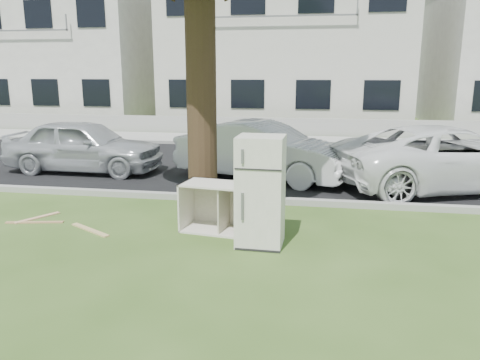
% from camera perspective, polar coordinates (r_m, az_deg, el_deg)
% --- Properties ---
extents(ground, '(120.00, 120.00, 0.00)m').
position_cam_1_polar(ground, '(7.13, -4.86, -7.93)').
color(ground, '#354F1C').
extents(road, '(120.00, 7.00, 0.01)m').
position_cam_1_polar(road, '(12.80, 1.85, 1.65)').
color(road, black).
rests_on(road, ground).
extents(kerb_near, '(120.00, 0.18, 0.12)m').
position_cam_1_polar(kerb_near, '(9.40, -1.13, -2.64)').
color(kerb_near, gray).
rests_on(kerb_near, ground).
extents(kerb_far, '(120.00, 0.18, 0.12)m').
position_cam_1_polar(kerb_far, '(16.27, 3.57, 4.09)').
color(kerb_far, gray).
rests_on(kerb_far, ground).
extents(sidewalk, '(120.00, 2.80, 0.01)m').
position_cam_1_polar(sidewalk, '(17.70, 4.09, 4.83)').
color(sidewalk, gray).
rests_on(sidewalk, ground).
extents(low_wall, '(120.00, 0.15, 0.70)m').
position_cam_1_polar(low_wall, '(19.23, 4.58, 6.52)').
color(low_wall, gray).
rests_on(low_wall, ground).
extents(townhouse_left, '(10.20, 8.16, 7.04)m').
position_cam_1_polar(townhouse_left, '(27.60, -20.76, 14.34)').
color(townhouse_left, silver).
rests_on(townhouse_left, ground).
extents(townhouse_center, '(11.22, 8.16, 7.44)m').
position_cam_1_polar(townhouse_center, '(24.02, 5.84, 15.88)').
color(townhouse_center, beige).
rests_on(townhouse_center, ground).
extents(fridge, '(0.70, 0.65, 1.65)m').
position_cam_1_polar(fridge, '(6.91, 2.51, -1.39)').
color(fridge, white).
rests_on(fridge, ground).
extents(cabinet, '(1.10, 0.77, 0.80)m').
position_cam_1_polar(cabinet, '(7.65, -3.15, -3.27)').
color(cabinet, beige).
rests_on(cabinet, ground).
extents(plank_a, '(0.98, 0.27, 0.02)m').
position_cam_1_polar(plank_a, '(8.85, -23.76, -4.74)').
color(plank_a, '#A67C50').
rests_on(plank_a, ground).
extents(plank_b, '(0.88, 0.57, 0.02)m').
position_cam_1_polar(plank_b, '(8.10, -17.81, -5.81)').
color(plank_b, tan).
rests_on(plank_b, ground).
extents(plank_c, '(0.49, 0.76, 0.02)m').
position_cam_1_polar(plank_c, '(9.09, -23.45, -4.23)').
color(plank_c, tan).
rests_on(plank_c, ground).
extents(car_center, '(4.45, 2.63, 1.38)m').
position_cam_1_polar(car_center, '(11.23, 2.77, 3.57)').
color(car_center, silver).
rests_on(car_center, ground).
extents(car_right, '(5.53, 3.88, 1.40)m').
position_cam_1_polar(car_right, '(11.24, 24.16, 2.48)').
color(car_right, white).
rests_on(car_right, ground).
extents(car_left, '(4.04, 1.68, 1.37)m').
position_cam_1_polar(car_left, '(12.71, -18.51, 3.99)').
color(car_left, '#ADAFB4').
rests_on(car_left, ground).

